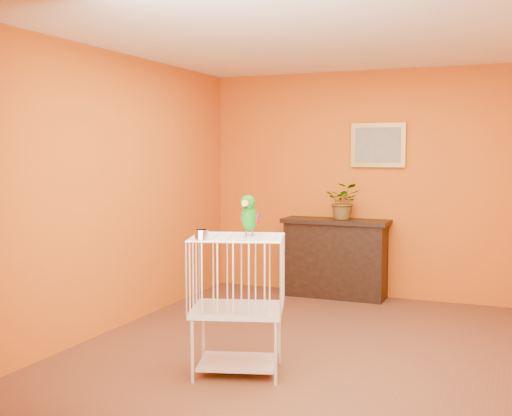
% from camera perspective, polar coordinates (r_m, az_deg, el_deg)
% --- Properties ---
extents(ground, '(4.50, 4.50, 0.00)m').
position_cam_1_polar(ground, '(5.54, 5.67, -12.55)').
color(ground, brown).
rests_on(ground, ground).
extents(room_shell, '(4.50, 4.50, 4.50)m').
position_cam_1_polar(room_shell, '(5.29, 5.81, 4.05)').
color(room_shell, '#CA5E13').
rests_on(room_shell, ground).
extents(console_cabinet, '(1.22, 0.44, 0.90)m').
position_cam_1_polar(console_cabinet, '(7.46, 7.06, -4.44)').
color(console_cabinet, black).
rests_on(console_cabinet, ground).
extents(potted_plant, '(0.40, 0.44, 0.33)m').
position_cam_1_polar(potted_plant, '(7.36, 7.79, 0.24)').
color(potted_plant, '#26722D').
rests_on(potted_plant, console_cabinet).
extents(framed_picture, '(0.62, 0.04, 0.50)m').
position_cam_1_polar(framed_picture, '(7.44, 10.80, 5.51)').
color(framed_picture, '#AC8E3D').
rests_on(framed_picture, room_shell).
extents(birdcage, '(0.80, 0.70, 1.04)m').
position_cam_1_polar(birdcage, '(4.86, -1.65, -8.42)').
color(birdcage, silver).
rests_on(birdcage, ground).
extents(feed_cup, '(0.10, 0.10, 0.07)m').
position_cam_1_polar(feed_cup, '(4.61, -4.86, -2.36)').
color(feed_cup, silver).
rests_on(feed_cup, birdcage).
extents(parrot, '(0.16, 0.28, 0.31)m').
position_cam_1_polar(parrot, '(4.79, -0.62, -0.64)').
color(parrot, '#59544C').
rests_on(parrot, birdcage).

